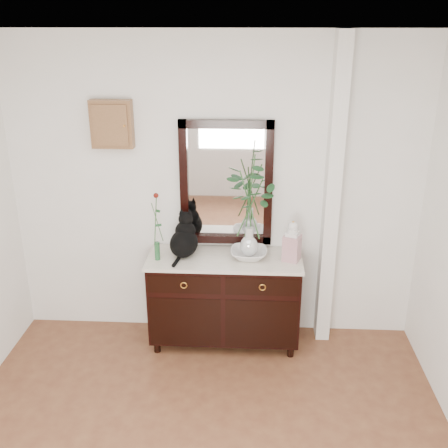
# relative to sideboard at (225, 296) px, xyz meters

# --- Properties ---
(wall_back) EXTENTS (3.60, 0.04, 2.70)m
(wall_back) POSITION_rel_sideboard_xyz_m (-0.10, 0.25, 0.88)
(wall_back) COLOR white
(wall_back) RESTS_ON ground
(pilaster) EXTENTS (0.12, 0.20, 2.70)m
(pilaster) POSITION_rel_sideboard_xyz_m (0.90, 0.17, 0.88)
(pilaster) COLOR white
(pilaster) RESTS_ON ground
(sideboard) EXTENTS (1.33, 0.52, 0.82)m
(sideboard) POSITION_rel_sideboard_xyz_m (0.00, 0.00, 0.00)
(sideboard) COLOR black
(sideboard) RESTS_ON ground
(wall_mirror) EXTENTS (0.80, 0.06, 1.10)m
(wall_mirror) POSITION_rel_sideboard_xyz_m (-0.00, 0.24, 0.97)
(wall_mirror) COLOR black
(wall_mirror) RESTS_ON wall_back
(key_cabinet) EXTENTS (0.35, 0.10, 0.40)m
(key_cabinet) POSITION_rel_sideboard_xyz_m (-0.95, 0.21, 1.48)
(key_cabinet) COLOR brown
(key_cabinet) RESTS_ON wall_back
(cat) EXTENTS (0.32, 0.37, 0.39)m
(cat) POSITION_rel_sideboard_xyz_m (-0.35, 0.03, 0.57)
(cat) COLOR black
(cat) RESTS_ON sideboard
(lotus_bowl) EXTENTS (0.32, 0.32, 0.08)m
(lotus_bowl) POSITION_rel_sideboard_xyz_m (0.21, 0.01, 0.41)
(lotus_bowl) COLOR white
(lotus_bowl) RESTS_ON sideboard
(vase_branches) EXTENTS (0.48, 0.48, 0.91)m
(vase_branches) POSITION_rel_sideboard_xyz_m (0.21, 0.01, 0.85)
(vase_branches) COLOR silver
(vase_branches) RESTS_ON lotus_bowl
(bud_vase_rose) EXTENTS (0.08, 0.08, 0.61)m
(bud_vase_rose) POSITION_rel_sideboard_xyz_m (-0.57, -0.07, 0.68)
(bud_vase_rose) COLOR #275F34
(bud_vase_rose) RESTS_ON sideboard
(ginger_jar) EXTENTS (0.17, 0.17, 0.36)m
(ginger_jar) POSITION_rel_sideboard_xyz_m (0.57, -0.02, 0.56)
(ginger_jar) COLOR silver
(ginger_jar) RESTS_ON sideboard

